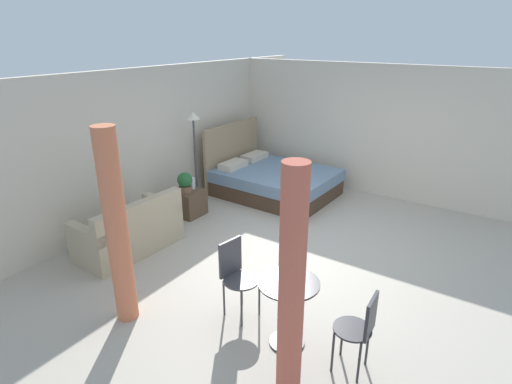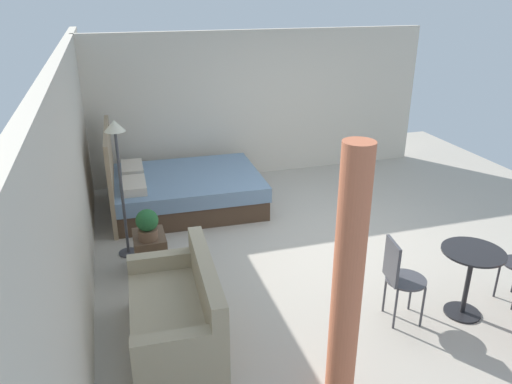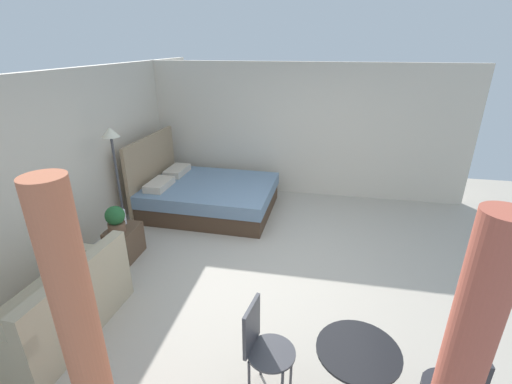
# 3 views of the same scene
# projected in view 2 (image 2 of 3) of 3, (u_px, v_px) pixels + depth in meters

# --- Properties ---
(ground_plane) EXTENTS (8.63, 9.04, 0.02)m
(ground_plane) POSITION_uv_depth(u_px,v_px,m) (322.00, 240.00, 6.68)
(ground_plane) COLOR #B2A899
(wall_back) EXTENTS (8.63, 0.12, 2.52)m
(wall_back) POSITION_uv_depth(u_px,v_px,m) (74.00, 176.00, 5.39)
(wall_back) COLOR beige
(wall_back) RESTS_ON ground
(wall_right) EXTENTS (0.12, 6.04, 2.52)m
(wall_right) POSITION_uv_depth(u_px,v_px,m) (261.00, 104.00, 8.68)
(wall_right) COLOR beige
(wall_right) RESTS_ON ground
(bed) EXTENTS (1.77, 2.27, 1.32)m
(bed) POSITION_uv_depth(u_px,v_px,m) (182.00, 189.00, 7.56)
(bed) COLOR #473323
(bed) RESTS_ON ground
(couch) EXTENTS (1.51, 0.85, 0.84)m
(couch) POSITION_uv_depth(u_px,v_px,m) (178.00, 316.00, 4.65)
(couch) COLOR tan
(couch) RESTS_ON ground
(nightstand) EXTENTS (0.48, 0.37, 0.45)m
(nightstand) POSITION_uv_depth(u_px,v_px,m) (150.00, 252.00, 5.92)
(nightstand) COLOR brown
(nightstand) RESTS_ON ground
(potted_plant) EXTENTS (0.26, 0.26, 0.37)m
(potted_plant) POSITION_uv_depth(u_px,v_px,m) (147.00, 224.00, 5.67)
(potted_plant) COLOR brown
(potted_plant) RESTS_ON nightstand
(vase) EXTENTS (0.09, 0.09, 0.21)m
(vase) POSITION_uv_depth(u_px,v_px,m) (143.00, 223.00, 5.88)
(vase) COLOR silver
(vase) RESTS_ON nightstand
(floor_lamp) EXTENTS (0.25, 0.25, 1.75)m
(floor_lamp) POSITION_uv_depth(u_px,v_px,m) (118.00, 154.00, 5.82)
(floor_lamp) COLOR #3F3F44
(floor_lamp) RESTS_ON ground
(balcony_table) EXTENTS (0.62, 0.62, 0.75)m
(balcony_table) POSITION_uv_depth(u_px,v_px,m) (470.00, 271.00, 4.98)
(balcony_table) COLOR black
(balcony_table) RESTS_ON ground
(cafe_chair_near_window) EXTENTS (0.47, 0.47, 0.90)m
(cafe_chair_near_window) POSITION_uv_depth(u_px,v_px,m) (399.00, 273.00, 4.88)
(cafe_chair_near_window) COLOR #3F3F44
(cafe_chair_near_window) RESTS_ON ground
(curtain_right) EXTENTS (0.24, 0.24, 2.21)m
(curtain_right) POSITION_uv_depth(u_px,v_px,m) (348.00, 282.00, 3.72)
(curtain_right) COLOR #D1704C
(curtain_right) RESTS_ON ground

